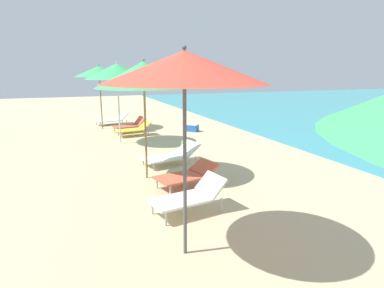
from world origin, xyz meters
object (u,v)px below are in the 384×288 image
(lounger_fifth_shoreside, at_px, (172,155))
(lounger_fifth_inland, at_px, (187,175))
(lounger_farthest_shoreside, at_px, (113,119))
(beach_ball, at_px, (185,143))
(umbrella_farthest, at_px, (99,71))
(lounger_farthest_inland, at_px, (130,125))
(cooler_box, at_px, (192,127))
(lounger_sixth_shoreside, at_px, (134,129))
(umbrella_sixth, at_px, (117,71))
(lounger_fourth_shoreside, at_px, (189,196))
(umbrella_fourth, at_px, (184,68))
(umbrella_fifth, at_px, (144,75))

(lounger_fifth_shoreside, relative_size, lounger_fifth_inland, 1.16)
(lounger_farthest_shoreside, distance_m, beach_ball, 5.94)
(umbrella_farthest, height_order, lounger_farthest_inland, umbrella_farthest)
(lounger_farthest_shoreside, bearing_deg, cooler_box, 120.54)
(lounger_sixth_shoreside, height_order, beach_ball, lounger_sixth_shoreside)
(umbrella_sixth, height_order, beach_ball, umbrella_sixth)
(umbrella_farthest, bearing_deg, lounger_sixth_shoreside, -63.28)
(lounger_fourth_shoreside, height_order, lounger_farthest_inland, lounger_fourth_shoreside)
(lounger_sixth_shoreside, relative_size, cooler_box, 2.32)
(umbrella_fourth, height_order, lounger_farthest_inland, umbrella_fourth)
(umbrella_fifth, bearing_deg, lounger_sixth_shoreside, 82.29)
(umbrella_fourth, distance_m, lounger_fifth_shoreside, 5.14)
(lounger_fourth_shoreside, xyz_separation_m, lounger_sixth_shoreside, (0.43, 7.47, -0.04))
(umbrella_farthest, bearing_deg, umbrella_sixth, -84.74)
(lounger_sixth_shoreside, bearing_deg, umbrella_fifth, 74.81)
(lounger_fifth_inland, bearing_deg, lounger_fourth_shoreside, 59.88)
(lounger_fourth_shoreside, xyz_separation_m, cooler_box, (2.88, 7.59, -0.15))
(umbrella_sixth, xyz_separation_m, lounger_farthest_inland, (0.71, 2.04, -2.17))
(lounger_fourth_shoreside, relative_size, lounger_farthest_inland, 1.04)
(lounger_farthest_shoreside, bearing_deg, lounger_farthest_inland, 87.17)
(umbrella_fourth, relative_size, lounger_sixth_shoreside, 2.09)
(umbrella_farthest, relative_size, cooler_box, 4.68)
(lounger_fourth_shoreside, height_order, umbrella_farthest, umbrella_farthest)
(umbrella_farthest, xyz_separation_m, beach_ball, (2.19, -4.63, -2.30))
(lounger_fourth_shoreside, bearing_deg, lounger_sixth_shoreside, -103.91)
(umbrella_fifth, xyz_separation_m, lounger_farthest_inland, (0.70, 6.11, -2.12))
(lounger_fifth_inland, distance_m, cooler_box, 6.80)
(cooler_box, xyz_separation_m, beach_ball, (-1.27, -2.74, -0.01))
(umbrella_fourth, xyz_separation_m, lounger_sixth_shoreside, (0.96, 8.75, -2.28))
(umbrella_fourth, xyz_separation_m, lounger_farthest_inland, (0.95, 9.60, -2.26))
(lounger_sixth_shoreside, bearing_deg, lounger_fifth_shoreside, 85.20)
(lounger_fifth_shoreside, distance_m, lounger_farthest_shoreside, 7.42)
(umbrella_fifth, bearing_deg, lounger_farthest_shoreside, 88.12)
(umbrella_fifth, relative_size, umbrella_sixth, 0.99)
(umbrella_fifth, distance_m, cooler_box, 6.64)
(umbrella_fifth, distance_m, umbrella_sixth, 4.07)
(umbrella_farthest, xyz_separation_m, lounger_farthest_shoreside, (0.58, 1.08, -2.20))
(umbrella_sixth, distance_m, lounger_sixth_shoreside, 2.60)
(lounger_fifth_inland, distance_m, umbrella_farthest, 8.56)
(umbrella_fifth, bearing_deg, cooler_box, 59.61)
(lounger_sixth_shoreside, height_order, lounger_farthest_shoreside, lounger_farthest_shoreside)
(umbrella_fifth, height_order, lounger_fifth_inland, umbrella_fifth)
(beach_ball, bearing_deg, umbrella_sixth, 142.97)
(umbrella_fourth, relative_size, lounger_fourth_shoreside, 1.97)
(beach_ball, bearing_deg, lounger_sixth_shoreside, 114.19)
(lounger_fourth_shoreside, height_order, beach_ball, lounger_fourth_shoreside)
(umbrella_sixth, bearing_deg, lounger_sixth_shoreside, 58.83)
(umbrella_farthest, bearing_deg, beach_ball, -64.70)
(umbrella_fourth, bearing_deg, umbrella_farthest, 90.31)
(umbrella_fourth, height_order, lounger_farthest_shoreside, umbrella_fourth)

